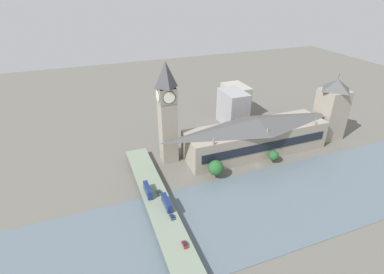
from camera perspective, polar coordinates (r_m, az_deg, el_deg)
The scene contains 15 objects.
ground_plane at distance 201.02m, azimuth 12.22°, elevation -5.28°, with size 600.00×600.00×0.00m, color #605E56.
river_water at distance 178.09m, azimuth 18.46°, elevation -11.10°, with size 60.40×360.00×0.30m, color slate.
parliament_hall at distance 210.00m, azimuth 12.12°, elevation 0.29°, with size 26.36×100.06×25.56m.
clock_tower at distance 187.18m, azimuth -4.74°, elevation 5.02°, with size 11.42×11.42×66.32m.
victoria_tower at distance 244.15m, azimuth 24.99°, elevation 4.84°, with size 17.67×17.67×49.51m.
road_bridge at distance 148.39m, azimuth -4.44°, elevation -16.88°, with size 152.80×13.61×4.68m.
double_decker_bus_lead at distance 165.41m, azimuth -8.43°, elevation -9.91°, with size 11.80×2.49×5.01m.
double_decker_bus_mid at distance 156.56m, azimuth -4.86°, elevation -12.30°, with size 11.99×2.58×4.65m.
car_northbound_lead at distance 139.01m, azimuth -1.39°, elevation -19.75°, with size 4.28×1.80×1.51m.
car_northbound_mid at distance 166.34m, azimuth -6.27°, elevation -10.41°, with size 4.49×1.74×1.36m.
car_northbound_tail at distance 151.30m, azimuth -3.82°, elevation -14.93°, with size 3.95×1.80×1.41m.
city_block_west at distance 248.16m, azimuth 7.79°, elevation 5.50°, with size 26.63×17.05×28.32m.
city_block_center at distance 265.10m, azimuth 8.25°, elevation 6.86°, with size 25.78×17.52×27.36m.
tree_embankment_near at distance 181.50m, azimuth 4.58°, elevation -5.88°, with size 9.43×9.43×12.02m.
tree_embankment_mid at distance 203.26m, azimuth 15.28°, elevation -3.42°, with size 6.84×6.84×9.01m.
Camera 1 is at (-137.74, 98.31, 108.51)m, focal length 28.00 mm.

